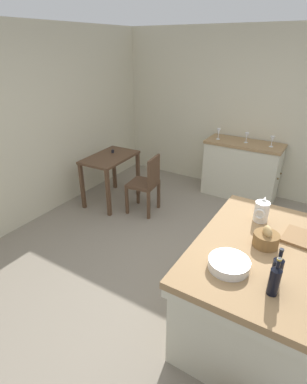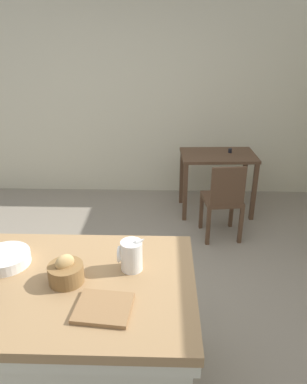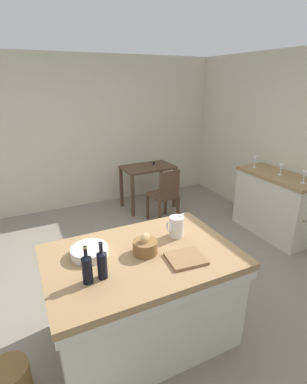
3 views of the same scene
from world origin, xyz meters
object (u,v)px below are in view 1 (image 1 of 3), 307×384
at_px(wine_glass_far_left, 272,140).
at_px(cutting_board, 300,237).
at_px(wash_bowl, 229,264).
at_px(bread_basket, 266,239).
at_px(wine_glass_left, 247,136).
at_px(wine_glass_middle, 219,132).
at_px(wine_bottle_amber, 275,280).
at_px(wine_bottle_dark, 277,270).
at_px(pitcher, 261,211).
at_px(wooden_chair, 146,183).
at_px(island_table, 256,285).
at_px(writing_desk, 110,164).
at_px(side_cabinet, 241,170).

bearing_deg(wine_glass_far_left, cutting_board, -162.04).
xyz_separation_m(wash_bowl, bread_basket, (0.42, -0.16, 0.03)).
distance_m(bread_basket, wine_glass_left, 2.64).
bearing_deg(wine_glass_middle, wash_bowl, -157.87).
bearing_deg(wine_bottle_amber, bread_basket, 17.48).
bearing_deg(wine_bottle_dark, pitcher, 20.39).
xyz_separation_m(wooden_chair, bread_basket, (-1.20, -1.92, 0.44)).
relative_size(wooden_chair, cutting_board, 3.13).
distance_m(island_table, pitcher, 0.65).
bearing_deg(wine_glass_left, wine_glass_middle, 96.85).
relative_size(pitcher, cutting_board, 0.81).
distance_m(wooden_chair, wine_glass_far_left, 1.99).
bearing_deg(bread_basket, wash_bowl, 158.72).
xyz_separation_m(wine_bottle_dark, wine_bottle_amber, (-0.11, -0.01, 0.00)).
bearing_deg(pitcher, writing_desk, 70.96).
xyz_separation_m(side_cabinet, bread_basket, (-2.49, -0.89, 0.46)).
bearing_deg(wine_glass_left, wine_bottle_dark, -160.29).
xyz_separation_m(pitcher, wine_bottle_dark, (-0.76, -0.28, 0.02)).
relative_size(side_cabinet, wine_glass_far_left, 7.46).
height_order(wooden_chair, wine_bottle_dark, wine_bottle_dark).
height_order(wine_bottle_dark, wine_glass_far_left, wine_bottle_dark).
relative_size(pitcher, wine_glass_left, 1.47).
relative_size(writing_desk, pitcher, 4.01).
relative_size(wine_bottle_dark, wine_glass_left, 1.81).
xyz_separation_m(side_cabinet, cutting_board, (-2.24, -1.12, 0.41)).
relative_size(wooden_chair, wash_bowl, 3.00).
distance_m(writing_desk, wine_bottle_amber, 3.27).
relative_size(pitcher, wine_glass_far_left, 1.43).
height_order(side_cabinet, wine_bottle_amber, wine_bottle_amber).
height_order(cutting_board, wine_bottle_dark, wine_bottle_dark).
distance_m(wash_bowl, wine_glass_left, 2.99).
distance_m(pitcher, bread_basket, 0.39).
distance_m(pitcher, wash_bowl, 0.78).
xyz_separation_m(side_cabinet, wine_glass_left, (-0.00, -0.02, 0.57)).
bearing_deg(writing_desk, island_table, -115.61).
distance_m(wine_bottle_amber, wine_glass_left, 3.17).
distance_m(wash_bowl, wine_bottle_amber, 0.34).
bearing_deg(wine_glass_middle, cutting_board, -144.70).
relative_size(wine_bottle_dark, wine_bottle_amber, 1.00).
bearing_deg(wine_bottle_dark, wine_glass_far_left, 12.74).
xyz_separation_m(wash_bowl, wine_bottle_amber, (-0.09, -0.32, 0.08)).
relative_size(writing_desk, wine_bottle_dark, 3.24).
xyz_separation_m(bread_basket, wine_bottle_amber, (-0.51, -0.16, 0.05)).
bearing_deg(pitcher, island_table, -161.50).
relative_size(writing_desk, bread_basket, 4.58).
bearing_deg(bread_basket, wine_bottle_dark, -158.97).
height_order(side_cabinet, bread_basket, bread_basket).
bearing_deg(side_cabinet, writing_desk, 126.72).
xyz_separation_m(writing_desk, wash_bowl, (-1.63, -2.44, 0.26)).
relative_size(pitcher, wine_bottle_amber, 0.81).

